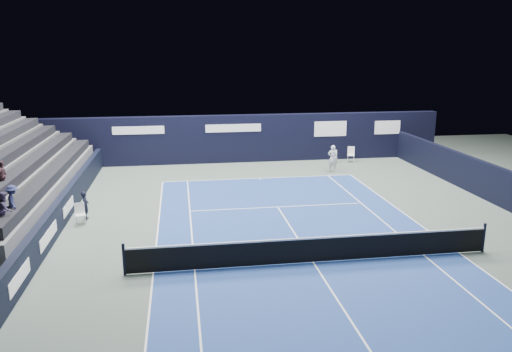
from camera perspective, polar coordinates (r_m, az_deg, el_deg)
The scene contains 12 objects.
ground at distance 19.54m, azimuth 5.02°, elevation -7.46°, with size 48.00×48.00×0.00m, color #49574E.
court_surface at distance 17.76m, azimuth 6.57°, elevation -9.79°, with size 10.97×23.77×0.01m, color navy.
enclosure_wall_right at distance 27.02m, azimuth 25.10°, elevation -0.64°, with size 0.30×22.00×1.80m, color black.
folding_chair_back_a at distance 33.16m, azimuth 8.90°, elevation 2.50°, with size 0.48×0.50×0.85m.
folding_chair_back_b at distance 33.52m, azimuth 10.80°, elevation 2.58°, with size 0.57×0.56×1.02m.
line_judge_chair at distance 22.46m, azimuth -19.46°, elevation -3.92°, with size 0.49×0.48×0.92m.
line_judge at distance 22.97m, azimuth -18.92°, elevation -3.20°, with size 0.46×0.30×1.26m, color black.
court_markings at distance 17.76m, azimuth 6.57°, elevation -9.78°, with size 11.03×23.83×0.00m.
tennis_net at distance 17.56m, azimuth 6.61°, elevation -8.29°, with size 12.90×0.10×1.10m.
back_sponsor_wall at distance 32.91m, azimuth -0.90°, elevation 4.34°, with size 26.00×0.63×3.10m.
side_barrier_left at distance 23.14m, azimuth -21.06°, elevation -3.34°, with size 0.33×22.00×1.20m.
tennis_player at distance 30.61m, azimuth 8.76°, elevation 2.02°, with size 0.70×0.91×1.63m.
Camera 1 is at (-4.44, -15.61, 7.21)m, focal length 35.00 mm.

